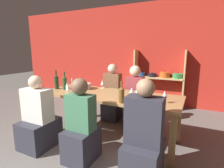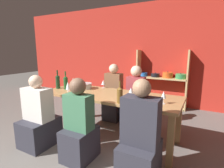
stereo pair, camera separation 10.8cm
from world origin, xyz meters
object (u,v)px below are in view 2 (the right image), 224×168
wine_glass_empty_a (164,95)px  person_near_b (140,145)px  shelf_unit (162,86)px  wine_glass_red_a (137,90)px  wine_bottle_amber (120,94)px  wine_glass_red_b (73,81)px  wine_bottle_green (58,81)px  person_far_a (135,102)px  person_near_c (79,130)px  wine_glass_white_d (103,83)px  wine_glass_white_a (131,91)px  wine_glass_white_b (68,85)px  wine_glass_white_c (68,87)px  person_near_a (39,121)px  wine_bottle_dark (66,82)px  person_far_b (114,99)px  cell_phone (145,103)px  dining_table (109,99)px  mixing_bowl (85,86)px

wine_glass_empty_a → person_near_b: person_near_b is taller
shelf_unit → wine_glass_red_a: bearing=-88.4°
wine_bottle_amber → wine_glass_red_b: 1.33m
wine_bottle_green → wine_glass_empty_a: bearing=-1.0°
person_far_a → person_near_c: size_ratio=1.05×
wine_glass_white_d → wine_glass_white_a: bearing=-30.3°
wine_glass_white_a → wine_glass_white_b: bearing=-176.6°
wine_glass_white_c → person_near_a: bearing=-115.1°
wine_bottle_green → wine_bottle_dark: 0.18m
person_far_b → person_near_c: person_far_b is taller
cell_phone → person_near_a: 1.63m
person_far_a → person_far_b: person_far_b is taller
wine_bottle_amber → wine_glass_red_a: 0.43m
wine_glass_empty_a → wine_glass_white_a: bearing=175.6°
dining_table → mixing_bowl: bearing=167.6°
wine_glass_white_d → person_near_c: (0.28, -1.08, -0.44)m
dining_table → wine_glass_white_b: size_ratio=14.02×
dining_table → wine_glass_red_a: bearing=6.5°
mixing_bowl → wine_glass_empty_a: (1.49, -0.25, 0.06)m
wine_glass_red_a → shelf_unit: bearing=91.6°
wine_glass_white_d → wine_glass_red_a: bearing=-20.6°
wine_bottle_green → person_near_a: 0.85m
wine_bottle_green → wine_glass_red_b: wine_bottle_green is taller
mixing_bowl → wine_bottle_dark: 0.35m
wine_bottle_amber → wine_glass_white_b: wine_bottle_amber is taller
mixing_bowl → wine_bottle_amber: bearing=-27.1°
wine_glass_white_c → wine_glass_red_b: wine_glass_red_b is taller
wine_bottle_amber → dining_table: bearing=135.6°
wine_glass_red_a → person_far_b: size_ratio=0.13×
wine_glass_white_a → wine_glass_red_b: size_ratio=0.87×
cell_phone → person_near_c: (-0.72, -0.51, -0.34)m
wine_glass_red_b → wine_bottle_amber: bearing=-21.6°
person_near_c → wine_glass_white_d: bearing=104.5°
wine_bottle_green → wine_glass_red_a: (1.52, 0.14, -0.03)m
wine_glass_red_a → wine_glass_white_a: wine_glass_white_a is taller
wine_bottle_dark → person_near_a: bearing=-85.8°
wine_bottle_green → person_far_a: person_far_a is taller
wine_glass_white_a → wine_bottle_green: bearing=-179.9°
wine_glass_white_a → wine_glass_white_d: 0.86m
shelf_unit → wine_glass_white_b: (-1.15, -2.25, 0.32)m
wine_glass_white_a → person_near_c: bearing=-125.7°
wine_bottle_green → wine_bottle_dark: wine_bottle_green is taller
wine_bottle_green → wine_glass_white_a: wine_bottle_green is taller
person_near_a → wine_glass_white_d: bearing=65.1°
wine_glass_empty_a → person_near_a: bearing=-160.5°
wine_bottle_dark → person_far_a: size_ratio=0.28×
wine_bottle_green → person_far_b: (0.75, 0.83, -0.45)m
wine_bottle_dark → person_near_c: bearing=-38.7°
person_near_a → wine_glass_white_b: bearing=81.7°
wine_bottle_amber → wine_glass_white_b: bearing=169.3°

